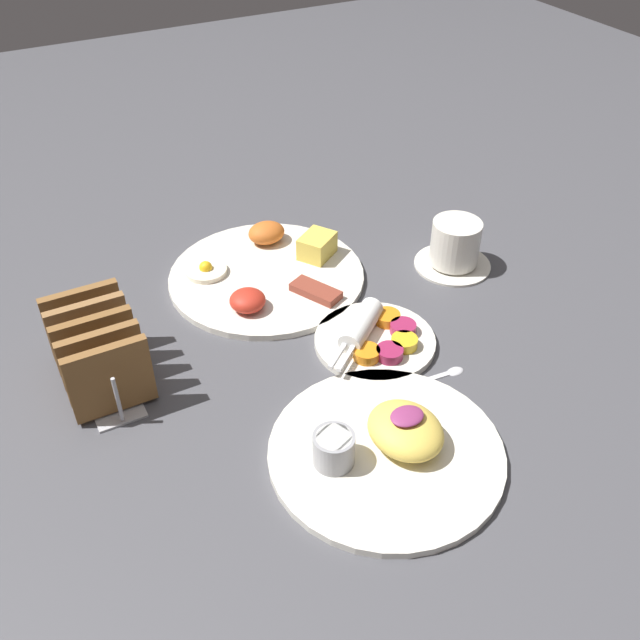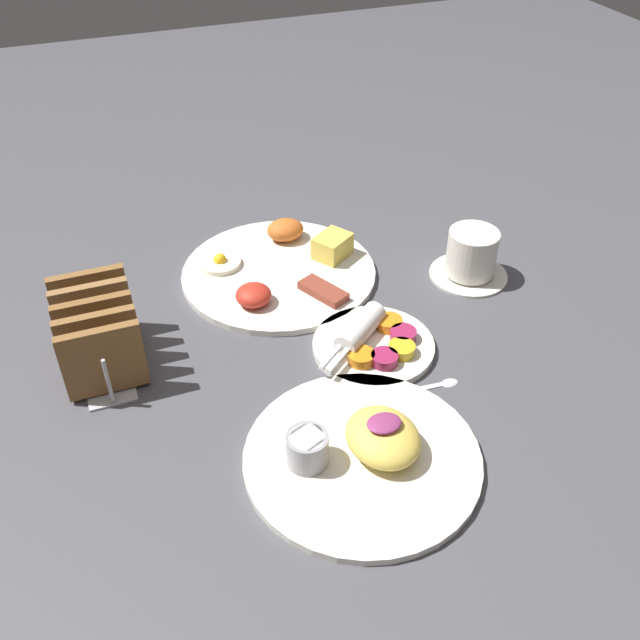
{
  "view_description": "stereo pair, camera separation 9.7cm",
  "coord_description": "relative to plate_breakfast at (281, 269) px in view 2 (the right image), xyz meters",
  "views": [
    {
      "loc": [
        -0.29,
        -0.64,
        0.63
      ],
      "look_at": [
        0.07,
        0.03,
        0.03
      ],
      "focal_mm": 40.0,
      "sensor_mm": 36.0,
      "label": 1
    },
    {
      "loc": [
        -0.2,
        -0.68,
        0.63
      ],
      "look_at": [
        0.07,
        0.03,
        0.03
      ],
      "focal_mm": 40.0,
      "sensor_mm": 36.0,
      "label": 2
    }
  ],
  "objects": [
    {
      "name": "plate_breakfast",
      "position": [
        0.0,
        0.0,
        0.0
      ],
      "size": [
        0.3,
        0.3,
        0.05
      ],
      "color": "silver",
      "rests_on": "ground_plane"
    },
    {
      "name": "plate_foreground",
      "position": [
        -0.03,
        -0.39,
        0.0
      ],
      "size": [
        0.27,
        0.27,
        0.06
      ],
      "color": "silver",
      "rests_on": "ground_plane"
    },
    {
      "name": "ground_plane",
      "position": [
        -0.06,
        -0.2,
        -0.01
      ],
      "size": [
        3.0,
        3.0,
        0.0
      ],
      "primitive_type": "plane",
      "color": "#47474C"
    },
    {
      "name": "coffee_cup",
      "position": [
        0.27,
        -0.11,
        0.03
      ],
      "size": [
        0.12,
        0.12,
        0.08
      ],
      "color": "silver",
      "rests_on": "ground_plane"
    },
    {
      "name": "teaspoon",
      "position": [
        0.1,
        -0.31,
        -0.01
      ],
      "size": [
        0.13,
        0.02,
        0.01
      ],
      "color": "silver",
      "rests_on": "ground_plane"
    },
    {
      "name": "toast_rack",
      "position": [
        -0.28,
        -0.11,
        0.04
      ],
      "size": [
        0.1,
        0.18,
        0.1
      ],
      "color": "#B7B7BC",
      "rests_on": "ground_plane"
    },
    {
      "name": "plate_condiments",
      "position": [
        0.06,
        -0.21,
        0.0
      ],
      "size": [
        0.18,
        0.17,
        0.04
      ],
      "color": "silver",
      "rests_on": "ground_plane"
    }
  ]
}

